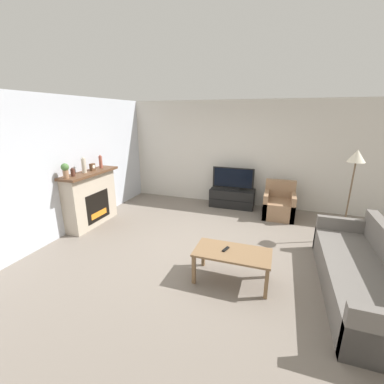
% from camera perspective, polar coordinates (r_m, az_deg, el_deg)
% --- Properties ---
extents(ground_plane, '(24.00, 24.00, 0.00)m').
position_cam_1_polar(ground_plane, '(4.78, 3.84, -12.45)').
color(ground_plane, slate).
extents(wall_back, '(12.00, 0.06, 2.70)m').
position_cam_1_polar(wall_back, '(6.89, 10.02, 8.34)').
color(wall_back, beige).
rests_on(wall_back, ground).
extents(wall_left, '(0.06, 12.00, 2.70)m').
position_cam_1_polar(wall_left, '(5.77, -25.49, 5.34)').
color(wall_left, silver).
rests_on(wall_left, ground).
extents(fireplace, '(0.46, 1.41, 1.19)m').
position_cam_1_polar(fireplace, '(5.98, -21.57, -1.25)').
color(fireplace, '#B7A893').
rests_on(fireplace, ground).
extents(mantel_vase_left, '(0.08, 0.08, 0.17)m').
position_cam_1_polar(mantel_vase_left, '(5.51, -24.96, 4.00)').
color(mantel_vase_left, '#512D23').
rests_on(mantel_vase_left, fireplace).
extents(mantel_vase_centre_left, '(0.09, 0.09, 0.33)m').
position_cam_1_polar(mantel_vase_centre_left, '(5.72, -22.91, 5.48)').
color(mantel_vase_centre_left, beige).
rests_on(mantel_vase_centre_left, fireplace).
extents(mantel_vase_right, '(0.07, 0.07, 0.29)m').
position_cam_1_polar(mantel_vase_right, '(6.12, -19.65, 6.34)').
color(mantel_vase_right, '#994C3D').
rests_on(mantel_vase_right, fireplace).
extents(mantel_clock, '(0.08, 0.11, 0.15)m').
position_cam_1_polar(mantel_clock, '(5.92, -21.25, 5.20)').
color(mantel_clock, brown).
rests_on(mantel_clock, fireplace).
extents(potted_plant, '(0.14, 0.14, 0.28)m').
position_cam_1_polar(potted_plant, '(5.37, -26.35, 4.48)').
color(potted_plant, '#936B4C').
rests_on(potted_plant, fireplace).
extents(tv_stand, '(1.13, 0.51, 0.47)m').
position_cam_1_polar(tv_stand, '(6.83, 8.90, -1.29)').
color(tv_stand, black).
rests_on(tv_stand, ground).
extents(tv, '(1.06, 0.18, 0.57)m').
position_cam_1_polar(tv, '(6.69, 9.09, 2.80)').
color(tv, black).
rests_on(tv, tv_stand).
extents(armchair, '(0.70, 0.76, 0.83)m').
position_cam_1_polar(armchair, '(6.42, 18.74, -2.82)').
color(armchair, '#937051').
rests_on(armchair, ground).
extents(coffee_table, '(1.08, 0.56, 0.47)m').
position_cam_1_polar(coffee_table, '(3.82, 8.95, -13.73)').
color(coffee_table, brown).
rests_on(coffee_table, ground).
extents(remote, '(0.08, 0.16, 0.02)m').
position_cam_1_polar(remote, '(3.81, 7.51, -12.47)').
color(remote, black).
rests_on(remote, coffee_table).
extents(couch, '(0.88, 2.43, 0.83)m').
position_cam_1_polar(couch, '(4.25, 34.00, -15.33)').
color(couch, '#66605B').
rests_on(couch, ground).
extents(floor_lamp, '(0.30, 0.30, 1.75)m').
position_cam_1_polar(floor_lamp, '(5.40, 32.55, 5.22)').
color(floor_lamp, black).
rests_on(floor_lamp, ground).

